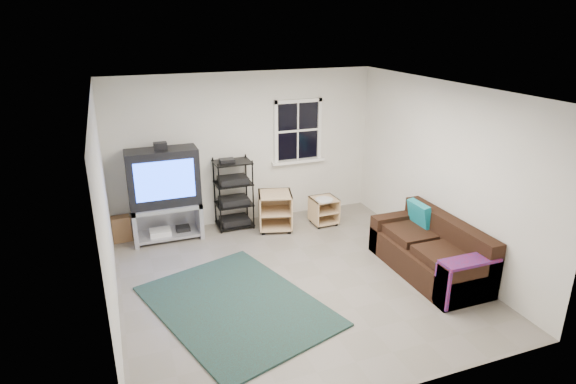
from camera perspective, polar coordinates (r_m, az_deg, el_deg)
name	(u,v)px	position (r m, az deg, el deg)	size (l,w,h in m)	color
room	(298,135)	(8.51, 1.17, 6.79)	(4.60, 4.62, 4.60)	slate
tv_unit	(164,187)	(7.88, -14.48, 0.58)	(1.10, 0.55, 1.61)	#A8A8B0
av_rack	(234,198)	(8.23, -6.45, -0.71)	(0.61, 0.44, 1.22)	black
side_table_left	(275,209)	(8.20, -1.55, -2.03)	(0.67, 0.67, 0.65)	#DDBA88
side_table_right	(323,208)	(8.43, 4.19, -1.96)	(0.44, 0.46, 0.50)	#DDBA88
sofa	(431,253)	(7.11, 16.60, -6.90)	(0.83, 1.88, 0.86)	black
shag_rug	(236,305)	(6.24, -6.14, -13.23)	(1.75, 2.40, 0.03)	black
paper_bag	(121,229)	(8.23, -19.13, -4.13)	(0.29, 0.19, 0.42)	olive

